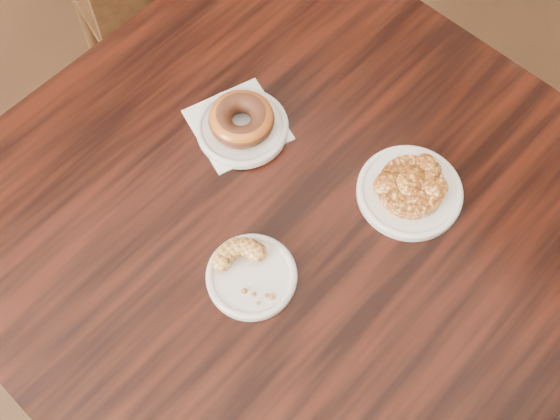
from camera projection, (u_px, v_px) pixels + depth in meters
floor at (208, 419)px, 1.73m from camera, size 5.00×5.00×0.00m
room_walls at (21, 51)px, 0.48m from camera, size 5.02×5.02×2.80m
cafe_table at (290, 289)px, 1.49m from camera, size 1.17×1.17×0.75m
napkin at (238, 125)px, 1.23m from camera, size 0.17×0.17×0.00m
plate_donut at (242, 128)px, 1.21m from camera, size 0.16×0.16×0.01m
plate_cruller at (252, 277)px, 1.10m from camera, size 0.14×0.14×0.01m
plate_fritter at (409, 192)px, 1.16m from camera, size 0.18×0.18×0.01m
glazed_donut at (241, 119)px, 1.19m from camera, size 0.11×0.11×0.04m
apple_fritter at (412, 185)px, 1.14m from camera, size 0.14×0.14×0.04m
cruller_fragment at (251, 272)px, 1.08m from camera, size 0.11×0.11×0.03m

